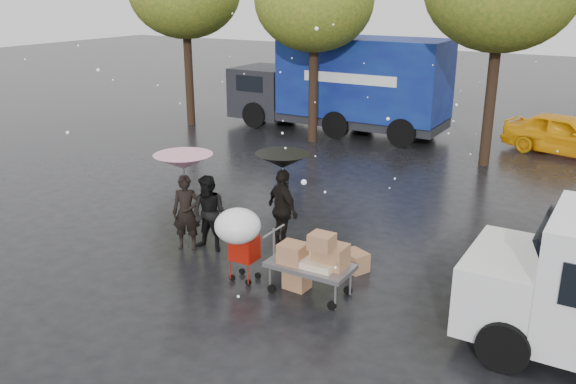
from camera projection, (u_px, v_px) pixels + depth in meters
The scene contains 12 objects.
ground at pixel (226, 269), 11.84m from camera, with size 90.00×90.00×0.00m, color black.
person_pink at pixel (186, 213), 12.55m from camera, with size 0.58×0.38×1.58m, color black.
person_middle at pixel (209, 214), 12.45m from camera, with size 0.78×0.61×1.60m, color black.
person_black at pixel (283, 210), 12.52m from camera, with size 1.01×0.42×1.72m, color black.
umbrella_pink at pixel (183, 162), 12.20m from camera, with size 1.19×1.19×2.03m.
umbrella_black at pixel (283, 161), 12.19m from camera, with size 1.11×1.11×2.06m.
vendor_cart at pixel (314, 258), 10.61m from camera, with size 1.52×0.80×1.27m.
shopping_cart at pixel (239, 230), 10.94m from camera, with size 0.84×0.84×1.46m.
blue_truck at pixel (343, 85), 22.62m from camera, with size 8.30×2.60×3.50m.
box_ground_near at pixel (297, 278), 11.03m from camera, with size 0.44×0.35×0.39m, color brown.
box_ground_far at pixel (355, 261), 11.74m from camera, with size 0.48×0.38×0.38m, color brown.
yellow_taxi at pixel (567, 135), 19.71m from camera, with size 1.58×3.94×1.34m, color #FFAF0D.
Camera 1 is at (6.50, -8.64, 5.20)m, focal length 38.00 mm.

